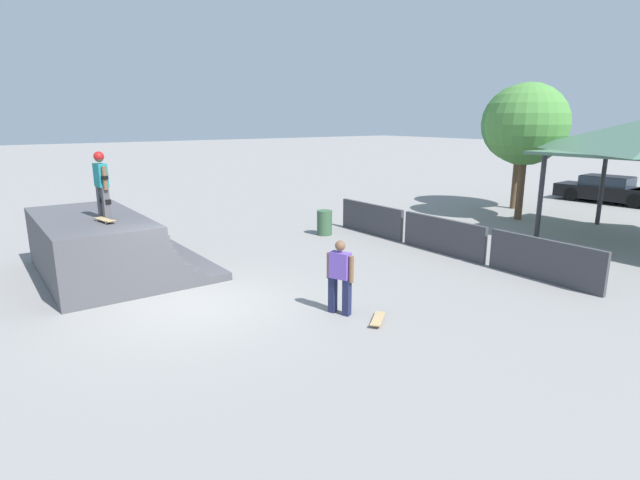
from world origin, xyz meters
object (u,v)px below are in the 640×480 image
Objects in this scene: skater_on_deck at (101,180)px; tree_far_back at (521,124)px; trash_bin at (324,223)px; parked_car_black at (608,190)px; skateboard_on_deck at (105,220)px; skateboard_on_ground at (378,320)px; bystander_walking at (340,274)px; tree_beside_pavilion at (527,125)px.

skater_on_deck is 0.30× the size of tree_far_back.
trash_bin is 15.16m from parked_car_black.
trash_bin is (-0.81, 7.23, -2.05)m from skater_on_deck.
parked_car_black is (1.70, 5.01, -3.08)m from tree_far_back.
skater_on_deck reaches higher than trash_bin.
skateboard_on_deck reaches higher than skateboard_on_ground.
skater_on_deck is at bearing -83.61° from trash_bin.
skater_on_deck is 6.29m from bystander_walking.
bystander_walking is at bearing -73.00° from tree_beside_pavilion.
tree_far_back is 6.29× the size of trash_bin.
tree_beside_pavilion reaches higher than skateboard_on_ground.
tree_beside_pavilion is (1.53, 15.08, 1.21)m from skater_on_deck.
tree_beside_pavilion reaches higher than parked_car_black.
skateboard_on_ground is at bearing -179.27° from bystander_walking.
skater_on_deck is 0.35× the size of parked_car_black.
skateboard_on_ground is (5.48, 3.66, -1.54)m from skateboard_on_deck.
bystander_walking is 2.12× the size of skateboard_on_ground.
skater_on_deck is at bearing -98.34° from skateboard_on_ground.
tree_far_back reaches higher than trash_bin.
skater_on_deck is 7.56m from trash_bin.
trash_bin is at bearing 90.32° from skater_on_deck.
skater_on_deck is 1.97× the size of skateboard_on_deck.
skateboard_on_deck is 0.16× the size of tree_beside_pavilion.
tree_far_back reaches higher than skateboard_on_ground.
tree_far_back is at bearing 82.04° from skateboard_on_deck.
tree_far_back is at bearing 164.66° from skateboard_on_ground.
skateboard_on_ground is at bearing -66.15° from tree_far_back.
tree_far_back is (-0.07, 17.18, 1.21)m from skater_on_deck.
bystander_walking is at bearing 25.76° from skateboard_on_deck.
parked_car_black reaches higher than skateboard_on_ground.
parked_car_black is at bearing 71.25° from tree_far_back.
tree_beside_pavilion is 1.13× the size of parked_car_black.
skater_on_deck reaches higher than skateboard_on_deck.
skateboard_on_deck is 0.53× the size of bystander_walking.
skater_on_deck is 2.21× the size of skateboard_on_ground.
tree_beside_pavilion is (-4.42, 11.53, 3.63)m from skateboard_on_ground.
trash_bin is at bearing -103.78° from parked_car_black.
skateboard_on_deck reaches higher than trash_bin.
trash_bin is at bearing -106.58° from tree_beside_pavilion.
skateboard_on_ground is at bearing -81.47° from parked_car_black.
skater_on_deck is 0.31× the size of tree_beside_pavilion.
skateboard_on_deck is at bearing -19.02° from skater_on_deck.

